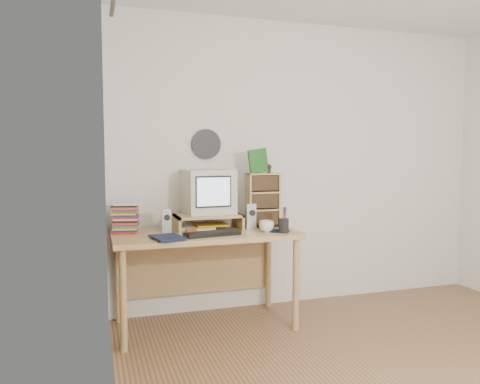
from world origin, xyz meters
TOP-DOWN VIEW (x-y plane):
  - back_wall at (0.00, 1.75)m, footprint 3.50×0.00m
  - left_wall at (-1.75, 0.00)m, footprint 0.00×3.50m
  - curtain at (-1.71, 0.48)m, footprint 0.00×2.20m
  - wall_disc at (-0.93, 1.73)m, footprint 0.25×0.02m
  - desk at (-1.03, 1.44)m, footprint 1.40×0.70m
  - monitor_riser at (-0.98, 1.48)m, footprint 0.52×0.30m
  - crt_monitor at (-0.96, 1.53)m, footprint 0.40×0.40m
  - speaker_left at (-1.32, 1.44)m, footprint 0.07×0.07m
  - speaker_right at (-0.64, 1.43)m, footprint 0.08×0.08m
  - keyboard at (-1.02, 1.19)m, footprint 0.43×0.20m
  - dvd_stack at (-1.62, 1.51)m, footprint 0.20×0.17m
  - cd_rack at (-0.52, 1.48)m, footprint 0.27×0.14m
  - mug at (-0.58, 1.22)m, footprint 0.11×0.11m
  - diary at (-1.45, 1.12)m, footprint 0.27×0.22m
  - mousepad at (-0.48, 1.23)m, footprint 0.21×0.21m
  - pen_cup at (-0.47, 1.15)m, footprint 0.10×0.10m
  - papers at (-1.04, 1.51)m, footprint 0.30×0.23m
  - red_box at (-1.15, 1.30)m, footprint 0.08×0.06m
  - game_box at (-0.56, 1.47)m, footprint 0.15×0.04m
  - webcam at (-0.47, 1.46)m, footprint 0.05×0.05m

SIDE VIEW (x-z plane):
  - desk at x=-1.03m, z-range 0.24..0.99m
  - mousepad at x=-0.48m, z-range 0.75..0.75m
  - keyboard at x=-1.02m, z-range 0.75..0.78m
  - papers at x=-1.04m, z-range 0.75..0.79m
  - red_box at x=-1.15m, z-range 0.75..0.79m
  - diary at x=-1.45m, z-range 0.75..0.80m
  - mug at x=-0.58m, z-range 0.75..0.84m
  - pen_cup at x=-0.47m, z-range 0.75..0.90m
  - speaker_left at x=-1.32m, z-range 0.75..0.93m
  - monitor_riser at x=-0.98m, z-range 0.78..0.90m
  - speaker_right at x=-0.64m, z-range 0.75..0.95m
  - dvd_stack at x=-1.62m, z-range 0.75..1.01m
  - cd_rack at x=-0.52m, z-range 0.75..1.19m
  - crt_monitor at x=-0.96m, z-range 0.87..1.22m
  - curtain at x=-1.71m, z-range 0.05..2.25m
  - webcam at x=-0.47m, z-range 1.19..1.27m
  - back_wall at x=0.00m, z-range -0.50..3.00m
  - left_wall at x=-1.75m, z-range -0.50..3.00m
  - game_box at x=-0.56m, z-range 1.19..1.39m
  - wall_disc at x=-0.93m, z-range 1.30..1.55m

